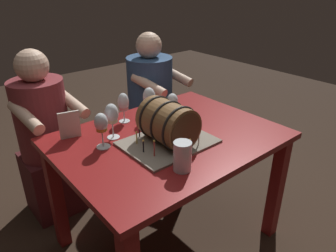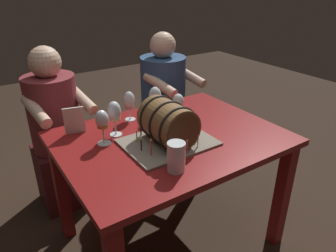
{
  "view_description": "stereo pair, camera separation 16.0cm",
  "coord_description": "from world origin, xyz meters",
  "px_view_note": "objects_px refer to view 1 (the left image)",
  "views": [
    {
      "loc": [
        -0.99,
        -1.17,
        1.53
      ],
      "look_at": [
        -0.06,
        -0.06,
        0.84
      ],
      "focal_mm": 33.64,
      "sensor_mm": 36.0,
      "label": 1
    },
    {
      "loc": [
        -0.86,
        -1.27,
        1.53
      ],
      "look_at": [
        -0.06,
        -0.06,
        0.84
      ],
      "focal_mm": 33.64,
      "sensor_mm": 36.0,
      "label": 2
    }
  ],
  "objects_px": {
    "dining_table": "(169,154)",
    "beer_pint": "(182,157)",
    "wine_glass_amber": "(101,124)",
    "person_seated_right": "(151,109)",
    "person_seated_left": "(47,144)",
    "wine_glass_rose": "(123,103)",
    "wine_glass_red": "(149,98)",
    "menu_card": "(70,125)",
    "wine_glass_white": "(112,115)",
    "barrel_cake": "(168,125)",
    "wine_glass_empty": "(172,102)"
  },
  "relations": [
    {
      "from": "barrel_cake",
      "to": "wine_glass_amber",
      "type": "height_order",
      "value": "barrel_cake"
    },
    {
      "from": "wine_glass_amber",
      "to": "wine_glass_empty",
      "type": "height_order",
      "value": "wine_glass_amber"
    },
    {
      "from": "dining_table",
      "to": "person_seated_left",
      "type": "xyz_separation_m",
      "value": [
        -0.43,
        0.74,
        -0.09
      ]
    },
    {
      "from": "wine_glass_red",
      "to": "wine_glass_rose",
      "type": "xyz_separation_m",
      "value": [
        -0.14,
        0.07,
        -0.02
      ]
    },
    {
      "from": "dining_table",
      "to": "beer_pint",
      "type": "distance_m",
      "value": 0.38
    },
    {
      "from": "barrel_cake",
      "to": "wine_glass_rose",
      "type": "distance_m",
      "value": 0.38
    },
    {
      "from": "dining_table",
      "to": "person_seated_left",
      "type": "bearing_deg",
      "value": 120.15
    },
    {
      "from": "wine_glass_amber",
      "to": "wine_glass_white",
      "type": "height_order",
      "value": "wine_glass_white"
    },
    {
      "from": "wine_glass_rose",
      "to": "person_seated_left",
      "type": "relative_size",
      "value": 0.16
    },
    {
      "from": "barrel_cake",
      "to": "wine_glass_white",
      "type": "bearing_deg",
      "value": 127.77
    },
    {
      "from": "wine_glass_amber",
      "to": "barrel_cake",
      "type": "bearing_deg",
      "value": -32.96
    },
    {
      "from": "wine_glass_rose",
      "to": "barrel_cake",
      "type": "bearing_deg",
      "value": -85.96
    },
    {
      "from": "wine_glass_white",
      "to": "menu_card",
      "type": "xyz_separation_m",
      "value": [
        -0.18,
        0.14,
        -0.05
      ]
    },
    {
      "from": "wine_glass_white",
      "to": "beer_pint",
      "type": "xyz_separation_m",
      "value": [
        0.08,
        -0.47,
        -0.07
      ]
    },
    {
      "from": "wine_glass_amber",
      "to": "beer_pint",
      "type": "bearing_deg",
      "value": -67.63
    },
    {
      "from": "barrel_cake",
      "to": "wine_glass_white",
      "type": "height_order",
      "value": "barrel_cake"
    },
    {
      "from": "person_seated_left",
      "to": "person_seated_right",
      "type": "distance_m",
      "value": 0.86
    },
    {
      "from": "beer_pint",
      "to": "menu_card",
      "type": "height_order",
      "value": "menu_card"
    },
    {
      "from": "wine_glass_empty",
      "to": "person_seated_left",
      "type": "distance_m",
      "value": 0.89
    },
    {
      "from": "menu_card",
      "to": "person_seated_left",
      "type": "xyz_separation_m",
      "value": [
        -0.01,
        0.43,
        -0.29
      ]
    },
    {
      "from": "wine_glass_white",
      "to": "person_seated_left",
      "type": "xyz_separation_m",
      "value": [
        -0.19,
        0.57,
        -0.34
      ]
    },
    {
      "from": "beer_pint",
      "to": "person_seated_left",
      "type": "height_order",
      "value": "person_seated_left"
    },
    {
      "from": "wine_glass_white",
      "to": "wine_glass_rose",
      "type": "xyz_separation_m",
      "value": [
        0.16,
        0.14,
        -0.02
      ]
    },
    {
      "from": "wine_glass_amber",
      "to": "wine_glass_rose",
      "type": "relative_size",
      "value": 1.04
    },
    {
      "from": "wine_glass_red",
      "to": "wine_glass_white",
      "type": "distance_m",
      "value": 0.31
    },
    {
      "from": "beer_pint",
      "to": "menu_card",
      "type": "bearing_deg",
      "value": 112.82
    },
    {
      "from": "wine_glass_empty",
      "to": "person_seated_right",
      "type": "relative_size",
      "value": 0.14
    },
    {
      "from": "wine_glass_empty",
      "to": "person_seated_right",
      "type": "height_order",
      "value": "person_seated_right"
    },
    {
      "from": "dining_table",
      "to": "wine_glass_rose",
      "type": "xyz_separation_m",
      "value": [
        -0.09,
        0.31,
        0.23
      ]
    },
    {
      "from": "wine_glass_amber",
      "to": "wine_glass_red",
      "type": "xyz_separation_m",
      "value": [
        0.39,
        0.13,
        0.01
      ]
    },
    {
      "from": "wine_glass_white",
      "to": "wine_glass_rose",
      "type": "relative_size",
      "value": 1.09
    },
    {
      "from": "menu_card",
      "to": "barrel_cake",
      "type": "bearing_deg",
      "value": -31.85
    },
    {
      "from": "wine_glass_amber",
      "to": "person_seated_left",
      "type": "distance_m",
      "value": 0.72
    },
    {
      "from": "wine_glass_amber",
      "to": "person_seated_left",
      "type": "xyz_separation_m",
      "value": [
        -0.09,
        0.62,
        -0.34
      ]
    },
    {
      "from": "dining_table",
      "to": "wine_glass_rose",
      "type": "height_order",
      "value": "wine_glass_rose"
    },
    {
      "from": "wine_glass_white",
      "to": "wine_glass_amber",
      "type": "bearing_deg",
      "value": -148.34
    },
    {
      "from": "dining_table",
      "to": "wine_glass_amber",
      "type": "distance_m",
      "value": 0.43
    },
    {
      "from": "dining_table",
      "to": "wine_glass_red",
      "type": "height_order",
      "value": "wine_glass_red"
    },
    {
      "from": "dining_table",
      "to": "wine_glass_rose",
      "type": "distance_m",
      "value": 0.4
    },
    {
      "from": "wine_glass_amber",
      "to": "person_seated_right",
      "type": "xyz_separation_m",
      "value": [
        0.77,
        0.62,
        -0.32
      ]
    },
    {
      "from": "wine_glass_empty",
      "to": "wine_glass_amber",
      "type": "bearing_deg",
      "value": -175.52
    },
    {
      "from": "wine_glass_empty",
      "to": "person_seated_left",
      "type": "height_order",
      "value": "person_seated_left"
    },
    {
      "from": "barrel_cake",
      "to": "menu_card",
      "type": "distance_m",
      "value": 0.52
    },
    {
      "from": "dining_table",
      "to": "barrel_cake",
      "type": "bearing_deg",
      "value": -132.97
    },
    {
      "from": "wine_glass_amber",
      "to": "wine_glass_red",
      "type": "relative_size",
      "value": 0.93
    },
    {
      "from": "wine_glass_amber",
      "to": "person_seated_left",
      "type": "relative_size",
      "value": 0.16
    },
    {
      "from": "barrel_cake",
      "to": "person_seated_left",
      "type": "bearing_deg",
      "value": 114.84
    },
    {
      "from": "wine_glass_white",
      "to": "menu_card",
      "type": "distance_m",
      "value": 0.23
    },
    {
      "from": "wine_glass_rose",
      "to": "menu_card",
      "type": "xyz_separation_m",
      "value": [
        -0.34,
        -0.0,
        -0.04
      ]
    },
    {
      "from": "barrel_cake",
      "to": "wine_glass_empty",
      "type": "xyz_separation_m",
      "value": [
        0.22,
        0.22,
        0.01
      ]
    }
  ]
}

